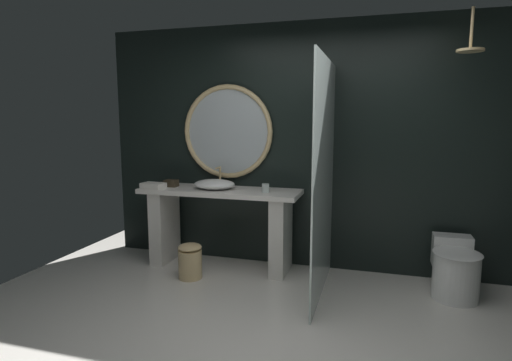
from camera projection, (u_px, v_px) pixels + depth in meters
The scene contains 12 objects.
ground_plane at pixel (275, 358), 2.84m from camera, with size 5.76×5.76×0.00m, color silver.
back_wall_panel at pixel (319, 148), 4.45m from camera, with size 4.80×0.10×2.60m, color black.
vanity_counter at pixel (220, 219), 4.52m from camera, with size 1.73×0.53×0.86m.
vessel_sink at pixel (214, 184), 4.47m from camera, with size 0.44×0.36×0.23m.
tumbler_cup at pixel (266, 188), 4.27m from camera, with size 0.08×0.08×0.09m, color silver.
tissue_box at pixel (171, 183), 4.63m from camera, with size 0.14×0.11×0.08m, color #3D3323.
round_wall_mirror at pixel (227, 132), 4.62m from camera, with size 1.03×0.06×1.03m.
shower_glass_panel at pixel (324, 179), 3.76m from camera, with size 0.02×1.33×2.13m, color silver.
rain_shower_head at pixel (470, 47), 3.41m from camera, with size 0.22×0.22×0.35m.
toilet at pixel (455, 270), 3.79m from camera, with size 0.42×0.62×0.51m.
waste_bin at pixel (190, 261), 4.23m from camera, with size 0.24×0.24×0.36m.
folded_hand_towel at pixel (153, 186), 4.51m from camera, with size 0.25×0.16×0.06m, color silver.
Camera 1 is at (0.63, -2.56, 1.61)m, focal length 29.39 mm.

